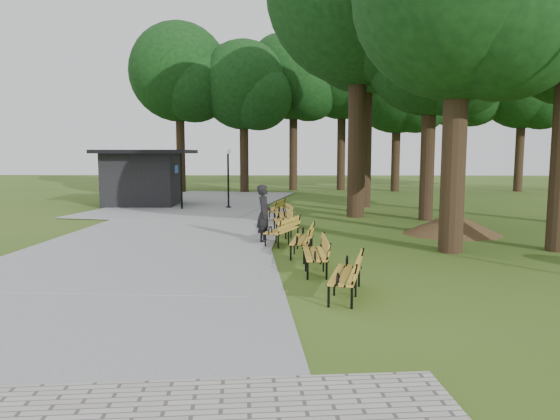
{
  "coord_description": "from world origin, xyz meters",
  "views": [
    {
      "loc": [
        0.51,
        -15.0,
        2.94
      ],
      "look_at": [
        0.07,
        1.02,
        1.1
      ],
      "focal_mm": 32.2,
      "sensor_mm": 36.0,
      "label": 1
    }
  ],
  "objects_px": {
    "lamp_post": "(228,165)",
    "bench_1": "(315,254)",
    "bench_2": "(302,240)",
    "bench_5": "(283,215)",
    "lawn_tree_4": "(367,24)",
    "bench_0": "(345,275)",
    "person": "(264,214)",
    "kiosk": "(143,178)",
    "bench_6": "(274,209)",
    "bench_3": "(282,230)",
    "dirt_mound": "(452,223)",
    "lawn_tree_1": "(431,48)",
    "bench_4": "(282,222)"
  },
  "relations": [
    {
      "from": "kiosk",
      "to": "dirt_mound",
      "type": "bearing_deg",
      "value": -35.39
    },
    {
      "from": "bench_2",
      "to": "lawn_tree_4",
      "type": "height_order",
      "value": "lawn_tree_4"
    },
    {
      "from": "bench_1",
      "to": "person",
      "type": "bearing_deg",
      "value": -161.43
    },
    {
      "from": "kiosk",
      "to": "bench_5",
      "type": "bearing_deg",
      "value": -45.05
    },
    {
      "from": "kiosk",
      "to": "bench_1",
      "type": "bearing_deg",
      "value": -61.44
    },
    {
      "from": "lamp_post",
      "to": "bench_1",
      "type": "xyz_separation_m",
      "value": [
        3.97,
        -14.04,
        -1.85
      ]
    },
    {
      "from": "kiosk",
      "to": "bench_1",
      "type": "height_order",
      "value": "kiosk"
    },
    {
      "from": "bench_4",
      "to": "bench_0",
      "type": "bearing_deg",
      "value": 3.34
    },
    {
      "from": "person",
      "to": "lamp_post",
      "type": "bearing_deg",
      "value": 22.62
    },
    {
      "from": "bench_1",
      "to": "kiosk",
      "type": "bearing_deg",
      "value": -151.7
    },
    {
      "from": "bench_4",
      "to": "person",
      "type": "bearing_deg",
      "value": -25.15
    },
    {
      "from": "person",
      "to": "bench_1",
      "type": "xyz_separation_m",
      "value": [
        1.49,
        -4.03,
        -0.51
      ]
    },
    {
      "from": "bench_0",
      "to": "bench_5",
      "type": "xyz_separation_m",
      "value": [
        -1.49,
        9.96,
        0.0
      ]
    },
    {
      "from": "kiosk",
      "to": "dirt_mound",
      "type": "distance_m",
      "value": 17.04
    },
    {
      "from": "dirt_mound",
      "to": "bench_5",
      "type": "height_order",
      "value": "bench_5"
    },
    {
      "from": "bench_3",
      "to": "bench_1",
      "type": "bearing_deg",
      "value": 35.14
    },
    {
      "from": "bench_5",
      "to": "bench_4",
      "type": "bearing_deg",
      "value": -8.41
    },
    {
      "from": "bench_3",
      "to": "lawn_tree_4",
      "type": "distance_m",
      "value": 15.14
    },
    {
      "from": "bench_6",
      "to": "person",
      "type": "bearing_deg",
      "value": 11.36
    },
    {
      "from": "kiosk",
      "to": "bench_2",
      "type": "relative_size",
      "value": 2.59
    },
    {
      "from": "lawn_tree_1",
      "to": "dirt_mound",
      "type": "bearing_deg",
      "value": -90.47
    },
    {
      "from": "kiosk",
      "to": "bench_6",
      "type": "height_order",
      "value": "kiosk"
    },
    {
      "from": "kiosk",
      "to": "bench_4",
      "type": "bearing_deg",
      "value": -51.87
    },
    {
      "from": "dirt_mound",
      "to": "lawn_tree_1",
      "type": "xyz_separation_m",
      "value": [
        0.03,
        3.81,
        6.93
      ]
    },
    {
      "from": "bench_2",
      "to": "lawn_tree_4",
      "type": "bearing_deg",
      "value": 171.53
    },
    {
      "from": "bench_2",
      "to": "bench_5",
      "type": "distance_m",
      "value": 5.8
    },
    {
      "from": "bench_5",
      "to": "bench_6",
      "type": "xyz_separation_m",
      "value": [
        -0.42,
        1.92,
        0.0
      ]
    },
    {
      "from": "bench_3",
      "to": "bench_4",
      "type": "height_order",
      "value": "same"
    },
    {
      "from": "bench_2",
      "to": "bench_4",
      "type": "distance_m",
      "value": 3.76
    },
    {
      "from": "bench_4",
      "to": "bench_1",
      "type": "bearing_deg",
      "value": 2.02
    },
    {
      "from": "bench_1",
      "to": "bench_2",
      "type": "height_order",
      "value": "same"
    },
    {
      "from": "dirt_mound",
      "to": "bench_6",
      "type": "height_order",
      "value": "bench_6"
    },
    {
      "from": "bench_3",
      "to": "lawn_tree_1",
      "type": "xyz_separation_m",
      "value": [
        6.14,
        5.92,
        6.88
      ]
    },
    {
      "from": "bench_0",
      "to": "bench_2",
      "type": "height_order",
      "value": "same"
    },
    {
      "from": "bench_3",
      "to": "bench_5",
      "type": "distance_m",
      "value": 4.03
    },
    {
      "from": "bench_2",
      "to": "bench_5",
      "type": "relative_size",
      "value": 1.0
    },
    {
      "from": "person",
      "to": "lamp_post",
      "type": "height_order",
      "value": "lamp_post"
    },
    {
      "from": "lamp_post",
      "to": "bench_4",
      "type": "xyz_separation_m",
      "value": [
        3.03,
        -8.28,
        -1.85
      ]
    },
    {
      "from": "bench_0",
      "to": "lawn_tree_1",
      "type": "bearing_deg",
      "value": 170.35
    },
    {
      "from": "lamp_post",
      "to": "bench_3",
      "type": "bearing_deg",
      "value": -73.29
    },
    {
      "from": "dirt_mound",
      "to": "lamp_post",
      "type": "bearing_deg",
      "value": 138.44
    },
    {
      "from": "kiosk",
      "to": "bench_6",
      "type": "bearing_deg",
      "value": -38.34
    },
    {
      "from": "bench_2",
      "to": "bench_4",
      "type": "height_order",
      "value": "same"
    },
    {
      "from": "person",
      "to": "bench_0",
      "type": "height_order",
      "value": "person"
    },
    {
      "from": "bench_3",
      "to": "bench_5",
      "type": "xyz_separation_m",
      "value": [
        -0.06,
        4.03,
        0.0
      ]
    },
    {
      "from": "bench_6",
      "to": "bench_2",
      "type": "bearing_deg",
      "value": 20.62
    },
    {
      "from": "bench_3",
      "to": "bench_5",
      "type": "bearing_deg",
      "value": -157.19
    },
    {
      "from": "kiosk",
      "to": "bench_0",
      "type": "xyz_separation_m",
      "value": [
        9.44,
        -17.51,
        -1.1
      ]
    },
    {
      "from": "person",
      "to": "lawn_tree_4",
      "type": "distance_m",
      "value": 14.83
    },
    {
      "from": "bench_4",
      "to": "lawn_tree_1",
      "type": "distance_m",
      "value": 10.06
    }
  ]
}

